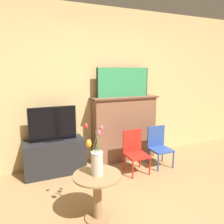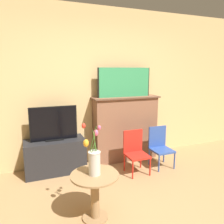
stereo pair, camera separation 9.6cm
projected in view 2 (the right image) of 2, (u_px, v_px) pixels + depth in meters
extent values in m
cube|color=tan|center=(97.00, 87.00, 3.86)|extent=(8.00, 0.06, 2.70)
cube|color=brown|center=(125.00, 128.00, 4.01)|extent=(1.17, 0.31, 1.17)
cube|color=brown|center=(126.00, 98.00, 3.89)|extent=(1.23, 0.35, 0.02)
cube|color=black|center=(124.00, 82.00, 3.85)|extent=(0.99, 0.02, 0.51)
cube|color=#338E56|center=(125.00, 82.00, 3.84)|extent=(0.95, 0.02, 0.51)
cube|color=#232326|center=(55.00, 156.00, 3.54)|extent=(0.94, 0.43, 0.54)
cube|color=black|center=(55.00, 140.00, 3.49)|extent=(0.28, 0.12, 0.01)
cube|color=black|center=(54.00, 123.00, 3.44)|extent=(0.73, 0.02, 0.54)
cube|color=black|center=(54.00, 124.00, 3.44)|extent=(0.70, 0.02, 0.51)
cylinder|color=red|center=(133.00, 170.00, 3.32)|extent=(0.02, 0.02, 0.28)
cylinder|color=red|center=(150.00, 167.00, 3.43)|extent=(0.02, 0.02, 0.28)
cylinder|color=red|center=(124.00, 162.00, 3.60)|extent=(0.02, 0.02, 0.28)
cylinder|color=red|center=(141.00, 160.00, 3.71)|extent=(0.02, 0.02, 0.28)
cube|color=red|center=(137.00, 156.00, 3.48)|extent=(0.34, 0.34, 0.03)
cube|color=red|center=(133.00, 141.00, 3.59)|extent=(0.34, 0.02, 0.37)
cylinder|color=#2D4C99|center=(159.00, 164.00, 3.55)|extent=(0.02, 0.02, 0.28)
cylinder|color=#2D4C99|center=(174.00, 161.00, 3.66)|extent=(0.02, 0.02, 0.28)
cylinder|color=#2D4C99|center=(149.00, 157.00, 3.83)|extent=(0.02, 0.02, 0.28)
cylinder|color=#2D4C99|center=(164.00, 155.00, 3.94)|extent=(0.02, 0.02, 0.28)
cube|color=#2D4C99|center=(162.00, 150.00, 3.72)|extent=(0.34, 0.34, 0.03)
cube|color=#2D4C99|center=(157.00, 136.00, 3.82)|extent=(0.34, 0.02, 0.37)
cylinder|color=#99754C|center=(95.00, 217.00, 2.46)|extent=(0.29, 0.29, 0.02)
cylinder|color=#99754C|center=(95.00, 197.00, 2.41)|extent=(0.09, 0.09, 0.51)
cylinder|color=#99754C|center=(95.00, 175.00, 2.36)|extent=(0.53, 0.53, 0.02)
cylinder|color=beige|center=(94.00, 163.00, 2.34)|extent=(0.13, 0.13, 0.25)
torus|color=beige|center=(94.00, 152.00, 2.31)|extent=(0.14, 0.14, 0.02)
cylinder|color=#477A2D|center=(92.00, 151.00, 2.30)|extent=(0.07, 0.01, 0.20)
ellipsoid|color=orange|center=(86.00, 143.00, 2.27)|extent=(0.06, 0.06, 0.08)
cylinder|color=#477A2D|center=(92.00, 143.00, 2.30)|extent=(0.08, 0.08, 0.37)
ellipsoid|color=red|center=(84.00, 126.00, 2.31)|extent=(0.04, 0.04, 0.06)
cylinder|color=#477A2D|center=(95.00, 144.00, 2.32)|extent=(0.07, 0.07, 0.33)
ellipsoid|color=#E0517A|center=(99.00, 128.00, 2.37)|extent=(0.04, 0.04, 0.05)
cylinder|color=#477A2D|center=(95.00, 147.00, 2.32)|extent=(0.03, 0.03, 0.29)
ellipsoid|color=#E0517A|center=(96.00, 133.00, 2.33)|extent=(0.05, 0.05, 0.07)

